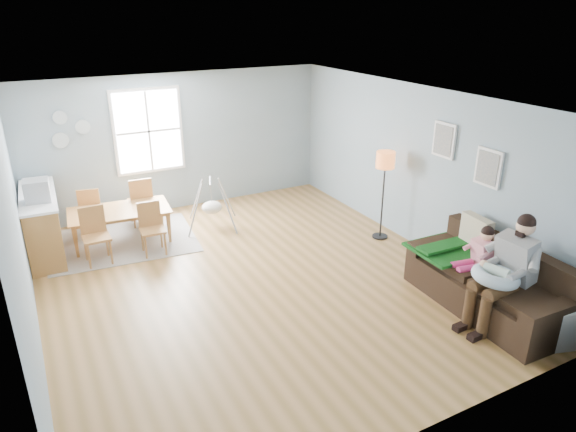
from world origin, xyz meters
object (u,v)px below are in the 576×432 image
counter (43,223)px  chair_nw (91,208)px  sofa (490,286)px  chair_ne (141,199)px  father (507,268)px  floor_lamp (385,167)px  monitor (37,191)px  storage_cube (564,323)px  chair_se (151,225)px  dining_table (121,226)px  toddler (478,252)px  chair_sw (95,231)px  baby_swing (212,206)px

counter → chair_nw: bearing=29.7°
counter → sofa: bearing=-42.0°
chair_ne → counter: size_ratio=0.51×
father → floor_lamp: floor_lamp is taller
sofa → monitor: (-5.22, 4.35, 0.89)m
floor_lamp → storage_cube: size_ratio=2.70×
chair_se → father: bearing=-50.4°
dining_table → counter: 1.24m
father → toddler: father is taller
chair_nw → counter: (-0.82, -0.47, 0.04)m
toddler → chair_ne: toddler is taller
sofa → floor_lamp: bearing=87.5°
floor_lamp → chair_nw: floor_lamp is taller
chair_sw → baby_swing: size_ratio=0.79×
father → chair_ne: 6.36m
chair_nw → dining_table: bearing=-58.9°
chair_sw → counter: 1.02m
counter → monitor: 0.77m
storage_cube → chair_ne: size_ratio=0.61×
father → dining_table: bearing=128.5°
baby_swing → floor_lamp: bearing=-36.7°
storage_cube → counter: counter is taller
dining_table → chair_ne: chair_ne is taller
father → floor_lamp: 2.93m
father → monitor: size_ratio=3.79×
chair_ne → baby_swing: 1.33m
floor_lamp → father: bearing=-95.3°
storage_cube → chair_nw: chair_nw is taller
father → monitor: (-5.06, 4.67, 0.42)m
chair_se → floor_lamp: bearing=-19.6°
father → sofa: bearing=64.2°
father → chair_se: father is taller
counter → baby_swing: counter is taller
chair_se → baby_swing: bearing=22.7°
sofa → chair_ne: bearing=124.7°
chair_se → baby_swing: (1.25, 0.52, -0.08)m
chair_sw → toddler: bearing=-40.3°
sofa → chair_sw: size_ratio=2.50×
floor_lamp → baby_swing: floor_lamp is taller
toddler → dining_table: size_ratio=0.53×
floor_lamp → storage_cube: bearing=-89.0°
chair_ne → counter: counter is taller
floor_lamp → chair_ne: size_ratio=1.66×
toddler → chair_nw: size_ratio=1.02×
storage_cube → monitor: monitor is taller
chair_nw → baby_swing: 2.16m
chair_se → baby_swing: size_ratio=0.75×
dining_table → chair_ne: size_ratio=1.77×
storage_cube → chair_ne: 7.11m
chair_sw → chair_ne: bearing=48.1°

